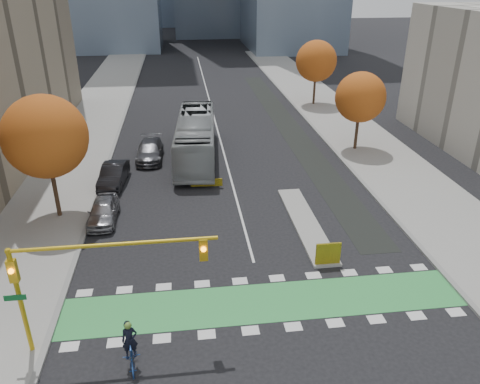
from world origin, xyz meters
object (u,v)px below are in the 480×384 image
object	(u,v)px
parked_car_c	(150,151)
tree_west	(45,137)
hazard_board	(328,254)
cyclist	(131,351)
traffic_signal_west	(81,270)
bus	(196,138)
parked_car_b	(114,175)
parked_car_a	(103,211)
tree_east_near	(360,97)
tree_east_far	(316,61)

from	to	relation	value
parked_car_c	tree_west	bearing A→B (deg)	-116.84
hazard_board	cyclist	bearing A→B (deg)	-149.35
traffic_signal_west	bus	size ratio (longest dim) A/B	0.64
hazard_board	parked_car_b	world-z (taller)	parked_car_b
tree_west	hazard_board	bearing A→B (deg)	-25.99
hazard_board	parked_car_b	distance (m)	18.22
traffic_signal_west	bus	xyz separation A→B (m)	(5.45, 22.29, -2.18)
traffic_signal_west	bus	bearing A→B (deg)	76.26
cyclist	parked_car_c	world-z (taller)	cyclist
traffic_signal_west	parked_car_a	distance (m)	12.12
hazard_board	traffic_signal_west	world-z (taller)	traffic_signal_west
parked_car_a	parked_car_c	xyz separation A→B (m)	(2.50, 10.87, 0.03)
tree_west	cyclist	size ratio (longest dim) A/B	3.64
tree_east_near	tree_east_far	world-z (taller)	tree_east_far
traffic_signal_west	tree_east_far	bearing A→B (deg)	62.05
hazard_board	bus	distance (m)	18.77
tree_east_near	parked_car_a	world-z (taller)	tree_east_near
cyclist	parked_car_a	world-z (taller)	cyclist
tree_east_far	bus	bearing A→B (deg)	-132.72
tree_east_far	parked_car_c	xyz separation A→B (m)	(-19.00, -16.03, -4.47)
hazard_board	tree_east_far	distance (m)	35.13
parked_car_a	tree_west	bearing A→B (deg)	164.08
parked_car_a	tree_east_near	bearing A→B (deg)	28.24
bus	parked_car_b	bearing A→B (deg)	-139.36
tree_east_far	parked_car_b	xyz separation A→B (m)	(-21.50, -21.03, -4.46)
bus	tree_west	bearing A→B (deg)	-130.01
cyclist	tree_east_near	bearing A→B (deg)	44.13
parked_car_a	hazard_board	bearing A→B (deg)	-27.14
traffic_signal_west	parked_car_a	bearing A→B (deg)	95.27
traffic_signal_west	parked_car_c	size ratio (longest dim) A/B	1.61
hazard_board	parked_car_a	bearing A→B (deg)	152.05
parked_car_b	parked_car_c	distance (m)	5.59
tree_west	parked_car_c	size ratio (longest dim) A/B	1.55
tree_east_near	cyclist	bearing A→B (deg)	-127.32
hazard_board	traffic_signal_west	bearing A→B (deg)	-158.45
tree_east_far	parked_car_c	size ratio (longest dim) A/B	1.44
parked_car_a	parked_car_b	distance (m)	5.87
tree_east_near	parked_car_c	bearing A→B (deg)	-179.91
parked_car_a	parked_car_b	size ratio (longest dim) A/B	0.91
bus	hazard_board	bearing A→B (deg)	-65.55
tree_east_near	parked_car_b	xyz separation A→B (m)	(-21.00, -5.03, -4.08)
parked_car_a	cyclist	bearing A→B (deg)	-76.80
hazard_board	parked_car_a	world-z (taller)	parked_car_a
parked_car_a	bus	bearing A→B (deg)	59.40
hazard_board	parked_car_a	xyz separation A→B (m)	(-13.00, 6.90, -0.06)
cyclist	parked_car_b	size ratio (longest dim) A/B	0.48
tree_east_far	parked_car_c	bearing A→B (deg)	-139.85
traffic_signal_west	parked_car_b	size ratio (longest dim) A/B	1.79
hazard_board	bus	world-z (taller)	bus
parked_car_c	tree_east_far	bearing A→B (deg)	42.20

